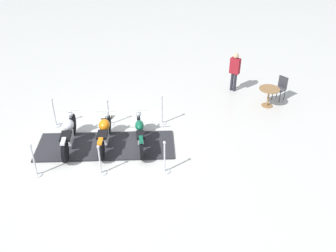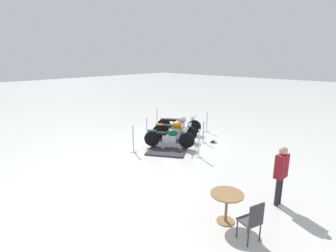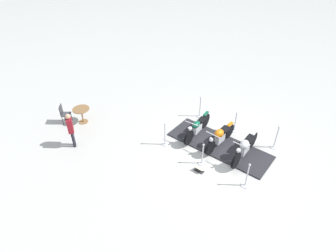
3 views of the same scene
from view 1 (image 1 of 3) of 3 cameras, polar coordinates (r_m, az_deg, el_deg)
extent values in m
plane|color=silver|center=(12.80, -9.36, -3.07)|extent=(80.00, 80.00, 0.00)
cube|color=#28282D|center=(12.78, -9.37, -2.96)|extent=(3.66, 4.70, 0.06)
cylinder|color=black|center=(13.11, -4.41, 0.40)|extent=(0.62, 0.47, 0.68)
cylinder|color=black|center=(11.84, -4.02, -3.55)|extent=(0.62, 0.47, 0.68)
cube|color=silver|center=(12.46, -4.23, -1.41)|extent=(0.58, 0.48, 0.35)
ellipsoid|color=#0F5138|center=(12.42, -4.32, 0.09)|extent=(0.56, 0.51, 0.28)
cube|color=black|center=(12.02, -4.18, -1.37)|extent=(0.52, 0.47, 0.08)
cube|color=#0F5138|center=(11.62, -4.09, -2.07)|extent=(0.38, 0.31, 0.06)
cylinder|color=silver|center=(12.88, -4.44, 1.26)|extent=(0.32, 0.26, 0.57)
cylinder|color=silver|center=(12.62, -4.49, 2.40)|extent=(0.39, 0.55, 0.04)
sphere|color=silver|center=(12.80, -4.47, 1.85)|extent=(0.18, 0.18, 0.18)
cylinder|color=black|center=(13.20, -9.04, 0.22)|extent=(0.63, 0.41, 0.65)
cylinder|color=black|center=(11.97, -10.04, -3.69)|extent=(0.63, 0.41, 0.65)
cube|color=silver|center=(12.55, -9.53, -1.49)|extent=(0.57, 0.43, 0.37)
ellipsoid|color=#D16B0F|center=(12.48, -9.58, 0.14)|extent=(0.59, 0.54, 0.36)
cube|color=black|center=(12.11, -9.88, -1.30)|extent=(0.56, 0.50, 0.08)
cube|color=#D16B0F|center=(11.76, -10.20, -2.29)|extent=(0.38, 0.29, 0.06)
cylinder|color=silver|center=(13.00, -9.18, 1.09)|extent=(0.26, 0.18, 0.56)
cylinder|color=silver|center=(12.77, -9.35, 2.23)|extent=(0.36, 0.63, 0.04)
sphere|color=silver|center=(12.96, -9.21, 1.69)|extent=(0.18, 0.18, 0.18)
cylinder|color=black|center=(13.42, -14.17, 0.29)|extent=(0.66, 0.46, 0.71)
cylinder|color=black|center=(12.13, -15.27, -3.74)|extent=(0.66, 0.46, 0.71)
cube|color=silver|center=(12.75, -14.71, -1.52)|extent=(0.61, 0.48, 0.37)
ellipsoid|color=#B7BAC1|center=(12.70, -14.81, 0.12)|extent=(0.59, 0.55, 0.35)
cube|color=black|center=(12.27, -15.17, -1.46)|extent=(0.63, 0.55, 0.08)
cube|color=#B7BAC1|center=(11.91, -15.53, -2.25)|extent=(0.40, 0.31, 0.06)
cylinder|color=silver|center=(13.19, -14.40, 1.16)|extent=(0.34, 0.25, 0.59)
cylinder|color=silver|center=(12.92, -14.68, 2.30)|extent=(0.37, 0.56, 0.04)
sphere|color=silver|center=(13.11, -14.50, 1.77)|extent=(0.18, 0.18, 0.18)
cylinder|color=silver|center=(13.93, -8.81, 0.30)|extent=(0.33, 0.33, 0.03)
cylinder|color=silver|center=(13.68, -8.97, 1.97)|extent=(0.05, 0.05, 0.92)
sphere|color=silver|center=(13.44, -9.15, 3.80)|extent=(0.09, 0.09, 0.09)
cylinder|color=silver|center=(11.70, -10.02, -6.98)|extent=(0.32, 0.32, 0.03)
cylinder|color=silver|center=(11.41, -10.25, -5.14)|extent=(0.05, 0.05, 0.93)
sphere|color=silver|center=(11.11, -10.50, -3.10)|extent=(0.09, 0.09, 0.09)
cylinder|color=silver|center=(14.29, -16.48, 0.12)|extent=(0.33, 0.33, 0.03)
cylinder|color=silver|center=(14.03, -16.80, 1.90)|extent=(0.05, 0.05, 1.01)
sphere|color=silver|center=(13.77, -17.15, 3.84)|extent=(0.09, 0.09, 0.09)
cylinder|color=silver|center=(11.58, -0.51, -6.84)|extent=(0.33, 0.33, 0.03)
cylinder|color=silver|center=(11.26, -0.52, -4.78)|extent=(0.05, 0.05, 1.02)
sphere|color=silver|center=(10.94, -0.54, -2.51)|extent=(0.09, 0.09, 0.09)
cylinder|color=silver|center=(13.83, -0.89, 0.47)|extent=(0.28, 0.28, 0.03)
cylinder|color=silver|center=(13.55, -0.91, 2.39)|extent=(0.05, 0.05, 1.05)
sphere|color=silver|center=(13.28, -0.93, 4.48)|extent=(0.09, 0.09, 0.09)
cylinder|color=silver|center=(12.12, -19.11, -6.93)|extent=(0.30, 0.30, 0.03)
cylinder|color=silver|center=(11.81, -19.57, -4.96)|extent=(0.05, 0.05, 1.03)
sphere|color=silver|center=(11.50, -20.06, -2.78)|extent=(0.09, 0.09, 0.09)
cube|color=#333338|center=(14.32, -9.25, 1.21)|extent=(0.37, 0.44, 0.02)
cube|color=beige|center=(14.26, -9.29, 1.62)|extent=(0.37, 0.42, 0.14)
cylinder|color=olive|center=(15.45, 14.69, 3.01)|extent=(0.44, 0.44, 0.02)
cylinder|color=olive|center=(15.27, 14.87, 4.20)|extent=(0.07, 0.07, 0.70)
cylinder|color=olive|center=(15.11, 15.07, 5.42)|extent=(0.80, 0.80, 0.03)
cylinder|color=#2D2D33|center=(15.72, 16.49, 4.15)|extent=(0.03, 0.03, 0.45)
cylinder|color=#2D2D33|center=(15.87, 15.47, 4.60)|extent=(0.03, 0.03, 0.45)
cylinder|color=#2D2D33|center=(15.99, 17.15, 4.53)|extent=(0.03, 0.03, 0.45)
cylinder|color=#2D2D33|center=(16.13, 16.14, 4.97)|extent=(0.03, 0.03, 0.45)
cube|color=#3F3F47|center=(15.82, 16.45, 5.34)|extent=(0.51, 0.51, 0.04)
cube|color=#2D2D33|center=(15.85, 16.96, 6.37)|extent=(0.16, 0.39, 0.48)
cylinder|color=#23232D|center=(16.14, 10.06, 6.52)|extent=(0.12, 0.12, 0.80)
cylinder|color=#23232D|center=(16.19, 9.60, 6.64)|extent=(0.12, 0.12, 0.80)
cube|color=maroon|center=(15.87, 10.07, 8.93)|extent=(0.25, 0.41, 0.65)
sphere|color=tan|center=(15.70, 10.23, 10.37)|extent=(0.22, 0.22, 0.22)
camera|label=2|loc=(16.70, 37.02, 14.40)|focal=28.23mm
camera|label=3|loc=(20.21, -23.16, 33.30)|focal=31.14mm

